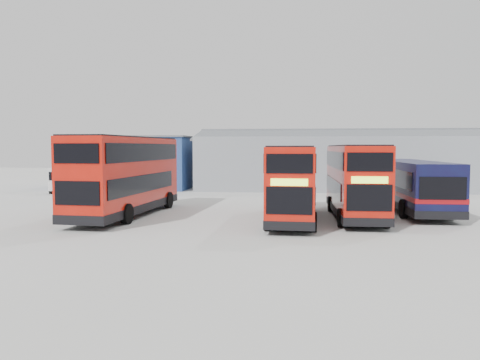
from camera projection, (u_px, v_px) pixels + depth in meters
ground_plane at (261, 215)px, 27.76m from camera, size 120.00×120.00×0.00m
office_block at (132, 162)px, 46.88m from camera, size 12.30×8.32×5.12m
maintenance_shed at (353, 162)px, 46.59m from camera, size 30.50×12.00×5.89m
double_decker_left at (126, 177)px, 27.33m from camera, size 3.51×11.17×4.65m
double_decker_centre at (293, 184)px, 25.56m from camera, size 2.81×9.81×4.10m
double_decker_right at (355, 182)px, 26.64m from camera, size 2.54×9.86×4.16m
single_decker_blue at (412, 186)px, 29.51m from camera, size 2.93×11.73×3.17m
panel_van at (67, 178)px, 42.34m from camera, size 3.31×5.51×2.26m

